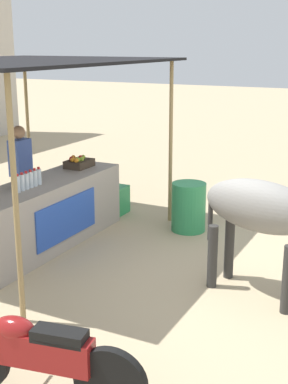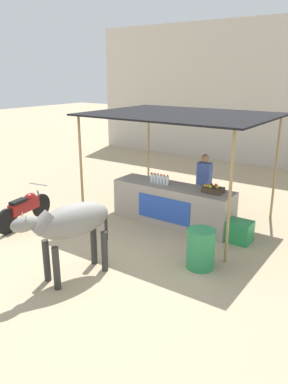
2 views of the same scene
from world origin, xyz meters
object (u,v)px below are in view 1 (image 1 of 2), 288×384
Objects in this scene: fruit_crate at (79,163)px; motorcycle_parked at (38,355)px; stall_counter at (44,214)px; vendor_behind_counter at (21,177)px; water_barrel at (189,207)px; cooler_box at (111,201)px; cow at (265,211)px.

fruit_crate is 4.49m from motorcycle_parked.
stall_counter is 1.82× the size of vendor_behind_counter.
fruit_crate is 0.27× the size of vendor_behind_counter.
water_barrel is (1.57, -1.60, -0.10)m from stall_counter.
cooler_box is 0.34× the size of motorcycle_parked.
vendor_behind_counter is 0.89× the size of cow.
vendor_behind_counter reaches higher than cooler_box.
vendor_behind_counter is (-0.56, 0.70, -0.19)m from fruit_crate.
water_barrel is 0.43× the size of motorcycle_parked.
motorcycle_parked reaches higher than cooler_box.
vendor_behind_counter is at bearing 128.58° from fruit_crate.
fruit_crate is 1.86m from water_barrel.
fruit_crate is 0.91m from vendor_behind_counter.
vendor_behind_counter is at bearing 146.12° from cooler_box.
water_barrel is 4.47m from motorcycle_parked.
fruit_crate is at bearing 29.16° from motorcycle_parked.
fruit_crate reaches higher than water_barrel.
cooler_box is at bearing -3.23° from stall_counter.
water_barrel is at bearing 6.58° from motorcycle_parked.
cow is (-1.16, -3.27, -0.00)m from fruit_crate.
cow is at bearing -109.58° from fruit_crate.
cow reaches higher than motorcycle_parked.
motorcycle_parked is at bearing -156.29° from cooler_box.
motorcycle_parked is at bearing 158.00° from cow.
cow is (-0.15, -3.21, 0.55)m from stall_counter.
stall_counter is at bearing 176.77° from cooler_box.
motorcycle_parked is at bearing -150.84° from fruit_crate.
motorcycle_parked is (-2.87, -2.11, -0.05)m from stall_counter.
stall_counter is 0.95m from vendor_behind_counter.
stall_counter is at bearing -177.00° from fruit_crate.
fruit_crate is at bearing 108.68° from water_barrel.
water_barrel is at bearing -45.51° from stall_counter.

